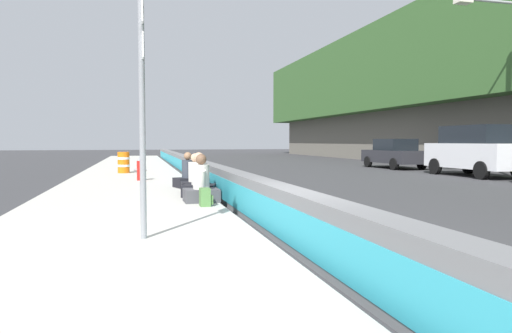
{
  "coord_description": "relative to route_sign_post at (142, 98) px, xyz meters",
  "views": [
    {
      "loc": [
        -6.47,
        2.28,
        1.58
      ],
      "look_at": [
        5.44,
        -0.82,
        0.89
      ],
      "focal_mm": 31.93,
      "sensor_mm": 36.0,
      "label": 1
    }
  ],
  "objects": [
    {
      "name": "seated_person_far",
      "position": [
        7.36,
        -1.43,
        -1.73
      ],
      "size": [
        0.86,
        0.94,
        1.1
      ],
      "color": "black",
      "rests_on": "sidewalk_strip"
    },
    {
      "name": "parked_car_fourth",
      "position": [
        16.67,
        -14.34,
        -1.35
      ],
      "size": [
        4.51,
        1.98,
        1.71
      ],
      "color": "#28282D",
      "rests_on": "ground_plane"
    },
    {
      "name": "backpack",
      "position": [
        3.11,
        -1.36,
        -1.88
      ],
      "size": [
        0.32,
        0.28,
        0.4
      ],
      "color": "#4C7A3D",
      "rests_on": "sidewalk_strip"
    },
    {
      "name": "jersey_barrier",
      "position": [
        -0.4,
        -2.2,
        -1.79
      ],
      "size": [
        76.0,
        0.45,
        0.85
      ],
      "color": "slate",
      "rests_on": "ground_plane"
    },
    {
      "name": "street_lamp",
      "position": [
        9.41,
        -15.23,
        2.45
      ],
      "size": [
        0.44,
        3.22,
        7.59
      ],
      "color": "#9E9EA3",
      "rests_on": "ground_plane"
    },
    {
      "name": "construction_barrel",
      "position": [
        14.53,
        0.71,
        -1.59
      ],
      "size": [
        0.54,
        0.54,
        0.95
      ],
      "color": "orange",
      "rests_on": "sidewalk_strip"
    },
    {
      "name": "sidewalk_strip",
      "position": [
        -0.4,
        0.44,
        -2.14
      ],
      "size": [
        80.0,
        4.4,
        0.14
      ],
      "primitive_type": "cube",
      "color": "#B5B2A8",
      "rests_on": "ground_plane"
    },
    {
      "name": "ground_plane",
      "position": [
        -0.4,
        -2.21,
        -2.21
      ],
      "size": [
        160.0,
        160.0,
        0.0
      ],
      "primitive_type": "plane",
      "color": "#353538",
      "rests_on": "ground"
    },
    {
      "name": "seated_person_foreground",
      "position": [
        3.87,
        -1.37,
        -1.72
      ],
      "size": [
        0.73,
        0.82,
        1.14
      ],
      "color": "#424247",
      "rests_on": "sidewalk_strip"
    },
    {
      "name": "fire_hydrant",
      "position": [
        10.32,
        0.0,
        -1.62
      ],
      "size": [
        0.26,
        0.46,
        0.88
      ],
      "color": "red",
      "rests_on": "sidewalk_strip"
    },
    {
      "name": "seated_person_rear",
      "position": [
        5.95,
        -1.48,
        -1.73
      ],
      "size": [
        0.71,
        0.82,
        1.1
      ],
      "color": "black",
      "rests_on": "sidewalk_strip"
    },
    {
      "name": "seated_person_middle",
      "position": [
        4.92,
        -1.46,
        -1.71
      ],
      "size": [
        0.91,
        0.99,
        1.15
      ],
      "color": "black",
      "rests_on": "sidewalk_strip"
    },
    {
      "name": "route_sign_post",
      "position": [
        0.0,
        0.0,
        0.0
      ],
      "size": [
        0.44,
        0.09,
        3.6
      ],
      "color": "gray",
      "rests_on": "sidewalk_strip"
    },
    {
      "name": "parked_car_third",
      "position": [
        10.34,
        -14.54,
        -1.03
      ],
      "size": [
        4.83,
        2.13,
        2.28
      ],
      "color": "silver",
      "rests_on": "ground_plane"
    }
  ]
}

